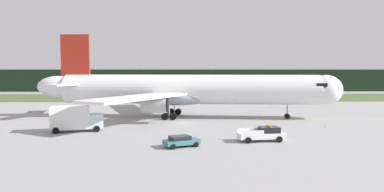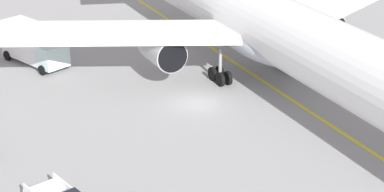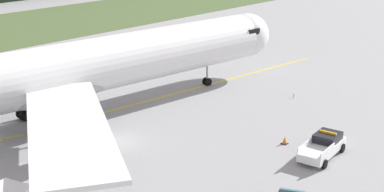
% 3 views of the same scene
% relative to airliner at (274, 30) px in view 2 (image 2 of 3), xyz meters
% --- Properties ---
extents(ground, '(320.00, 320.00, 0.00)m').
position_rel_airliner_xyz_m(ground, '(-0.52, -7.19, -5.01)').
color(ground, gray).
extents(taxiway_centerline_main, '(73.36, 8.02, 0.01)m').
position_rel_airliner_xyz_m(taxiway_centerline_main, '(0.65, -0.07, -5.00)').
color(taxiway_centerline_main, yellow).
rests_on(taxiway_centerline_main, ground).
extents(airliner, '(56.12, 43.47, 15.25)m').
position_rel_airliner_xyz_m(airliner, '(0.00, 0.00, 0.00)').
color(airliner, white).
rests_on(airliner, ground).
extents(catering_truck, '(7.57, 4.21, 3.83)m').
position_rel_airliner_xyz_m(catering_truck, '(-15.85, -14.96, -3.08)').
color(catering_truck, silver).
rests_on(catering_truck, ground).
extents(taxiway_edge_light_west, '(0.12, 0.12, 0.42)m').
position_rel_airliner_xyz_m(taxiway_edge_light_west, '(-25.33, -12.11, -4.78)').
color(taxiway_edge_light_west, yellow).
rests_on(taxiway_edge_light_west, ground).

